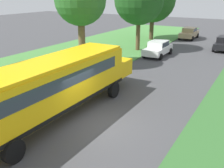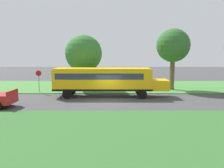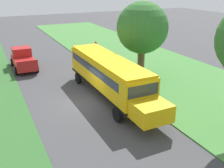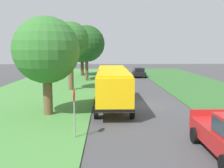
{
  "view_description": "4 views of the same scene",
  "coord_description": "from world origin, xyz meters",
  "px_view_note": "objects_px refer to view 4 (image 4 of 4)",
  "views": [
    {
      "loc": [
        6.69,
        -9.98,
        6.41
      ],
      "look_at": [
        -0.91,
        3.02,
        1.08
      ],
      "focal_mm": 42.0,
      "sensor_mm": 36.0,
      "label": 1
    },
    {
      "loc": [
        21.41,
        0.4,
        4.66
      ],
      "look_at": [
        -1.18,
        0.36,
        1.57
      ],
      "focal_mm": 35.0,
      "sensor_mm": 36.0,
      "label": 2
    },
    {
      "loc": [
        6.02,
        17.2,
        8.68
      ],
      "look_at": [
        -2.51,
        -0.23,
        1.09
      ],
      "focal_mm": 42.0,
      "sensor_mm": 36.0,
      "label": 3
    },
    {
      "loc": [
        -2.91,
        -22.18,
        4.87
      ],
      "look_at": [
        -2.37,
        0.18,
        1.82
      ],
      "focal_mm": 42.0,
      "sensor_mm": 36.0,
      "label": 4
    }
  ],
  "objects_px": {
    "car_black_middle": "(139,72)",
    "oak_tree_roadside_mid": "(71,41)",
    "oak_tree_beside_bus": "(45,51)",
    "car_tan_furthest": "(106,69)",
    "car_white_nearest": "(106,76)",
    "oak_tree_far_end": "(86,43)",
    "oak_tree_across_road": "(81,45)",
    "school_bus": "(113,84)",
    "stop_sign": "(74,107)"
  },
  "relations": [
    {
      "from": "car_black_middle",
      "to": "oak_tree_roadside_mid",
      "type": "distance_m",
      "value": 17.91
    },
    {
      "from": "oak_tree_far_end",
      "to": "stop_sign",
      "type": "height_order",
      "value": "oak_tree_far_end"
    },
    {
      "from": "car_white_nearest",
      "to": "oak_tree_far_end",
      "type": "bearing_deg",
      "value": 155.78
    },
    {
      "from": "car_black_middle",
      "to": "stop_sign",
      "type": "relative_size",
      "value": 1.61
    },
    {
      "from": "car_black_middle",
      "to": "oak_tree_beside_bus",
      "type": "xyz_separation_m",
      "value": [
        -9.99,
        -25.75,
        3.84
      ]
    },
    {
      "from": "school_bus",
      "to": "oak_tree_far_end",
      "type": "bearing_deg",
      "value": 101.27
    },
    {
      "from": "school_bus",
      "to": "oak_tree_across_road",
      "type": "height_order",
      "value": "oak_tree_across_road"
    },
    {
      "from": "oak_tree_beside_bus",
      "to": "stop_sign",
      "type": "bearing_deg",
      "value": -62.84
    },
    {
      "from": "car_black_middle",
      "to": "oak_tree_roadside_mid",
      "type": "xyz_separation_m",
      "value": [
        -9.67,
        -14.27,
        4.86
      ]
    },
    {
      "from": "school_bus",
      "to": "stop_sign",
      "type": "height_order",
      "value": "school_bus"
    },
    {
      "from": "school_bus",
      "to": "car_black_middle",
      "type": "relative_size",
      "value": 2.82
    },
    {
      "from": "car_white_nearest",
      "to": "school_bus",
      "type": "bearing_deg",
      "value": -88.35
    },
    {
      "from": "oak_tree_beside_bus",
      "to": "oak_tree_roadside_mid",
      "type": "bearing_deg",
      "value": 88.41
    },
    {
      "from": "oak_tree_beside_bus",
      "to": "oak_tree_far_end",
      "type": "bearing_deg",
      "value": 86.22
    },
    {
      "from": "oak_tree_roadside_mid",
      "to": "oak_tree_across_road",
      "type": "xyz_separation_m",
      "value": [
        -0.33,
        16.44,
        -0.26
      ]
    },
    {
      "from": "oak_tree_far_end",
      "to": "stop_sign",
      "type": "xyz_separation_m",
      "value": [
        1.23,
        -25.6,
        -3.88
      ]
    },
    {
      "from": "oak_tree_beside_bus",
      "to": "stop_sign",
      "type": "height_order",
      "value": "oak_tree_beside_bus"
    },
    {
      "from": "oak_tree_roadside_mid",
      "to": "oak_tree_far_end",
      "type": "bearing_deg",
      "value": 83.46
    },
    {
      "from": "car_black_middle",
      "to": "oak_tree_far_end",
      "type": "relative_size",
      "value": 0.53
    },
    {
      "from": "oak_tree_beside_bus",
      "to": "oak_tree_across_road",
      "type": "height_order",
      "value": "oak_tree_across_road"
    },
    {
      "from": "car_white_nearest",
      "to": "stop_sign",
      "type": "relative_size",
      "value": 1.61
    },
    {
      "from": "oak_tree_across_road",
      "to": "stop_sign",
      "type": "height_order",
      "value": "oak_tree_across_road"
    },
    {
      "from": "school_bus",
      "to": "oak_tree_roadside_mid",
      "type": "relative_size",
      "value": 1.57
    },
    {
      "from": "car_white_nearest",
      "to": "oak_tree_across_road",
      "type": "bearing_deg",
      "value": 116.73
    },
    {
      "from": "car_black_middle",
      "to": "school_bus",
      "type": "bearing_deg",
      "value": -102.73
    },
    {
      "from": "car_black_middle",
      "to": "car_white_nearest",
      "type": "bearing_deg",
      "value": -130.52
    },
    {
      "from": "car_white_nearest",
      "to": "car_tan_furthest",
      "type": "distance_m",
      "value": 12.36
    },
    {
      "from": "car_tan_furthest",
      "to": "oak_tree_roadside_mid",
      "type": "bearing_deg",
      "value": -101.45
    },
    {
      "from": "oak_tree_roadside_mid",
      "to": "car_white_nearest",
      "type": "bearing_deg",
      "value": 62.21
    },
    {
      "from": "oak_tree_far_end",
      "to": "car_tan_furthest",
      "type": "bearing_deg",
      "value": 74.61
    },
    {
      "from": "car_white_nearest",
      "to": "stop_sign",
      "type": "bearing_deg",
      "value": -94.25
    },
    {
      "from": "school_bus",
      "to": "oak_tree_far_end",
      "type": "distance_m",
      "value": 18.26
    },
    {
      "from": "car_white_nearest",
      "to": "oak_tree_across_road",
      "type": "distance_m",
      "value": 10.8
    },
    {
      "from": "oak_tree_far_end",
      "to": "stop_sign",
      "type": "bearing_deg",
      "value": -87.26
    },
    {
      "from": "oak_tree_beside_bus",
      "to": "oak_tree_across_road",
      "type": "xyz_separation_m",
      "value": [
        -0.01,
        27.92,
        0.76
      ]
    },
    {
      "from": "car_tan_furthest",
      "to": "oak_tree_roadside_mid",
      "type": "height_order",
      "value": "oak_tree_roadside_mid"
    },
    {
      "from": "oak_tree_beside_bus",
      "to": "stop_sign",
      "type": "distance_m",
      "value": 6.4
    },
    {
      "from": "school_bus",
      "to": "oak_tree_roadside_mid",
      "type": "distance_m",
      "value": 10.33
    },
    {
      "from": "car_tan_furthest",
      "to": "oak_tree_far_end",
      "type": "relative_size",
      "value": 0.53
    },
    {
      "from": "oak_tree_far_end",
      "to": "oak_tree_across_road",
      "type": "height_order",
      "value": "oak_tree_across_road"
    },
    {
      "from": "school_bus",
      "to": "car_white_nearest",
      "type": "bearing_deg",
      "value": 91.65
    },
    {
      "from": "car_black_middle",
      "to": "oak_tree_beside_bus",
      "type": "distance_m",
      "value": 27.88
    },
    {
      "from": "car_black_middle",
      "to": "car_tan_furthest",
      "type": "bearing_deg",
      "value": 133.98
    },
    {
      "from": "oak_tree_across_road",
      "to": "oak_tree_far_end",
      "type": "bearing_deg",
      "value": -79.48
    },
    {
      "from": "car_tan_furthest",
      "to": "car_black_middle",
      "type": "bearing_deg",
      "value": -46.02
    },
    {
      "from": "oak_tree_far_end",
      "to": "oak_tree_across_road",
      "type": "distance_m",
      "value": 7.49
    },
    {
      "from": "stop_sign",
      "to": "school_bus",
      "type": "bearing_deg",
      "value": 74.29
    },
    {
      "from": "stop_sign",
      "to": "oak_tree_beside_bus",
      "type": "bearing_deg",
      "value": 117.16
    },
    {
      "from": "car_white_nearest",
      "to": "oak_tree_beside_bus",
      "type": "height_order",
      "value": "oak_tree_beside_bus"
    },
    {
      "from": "car_black_middle",
      "to": "oak_tree_across_road",
      "type": "xyz_separation_m",
      "value": [
        -9.99,
        2.17,
        4.6
      ]
    }
  ]
}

